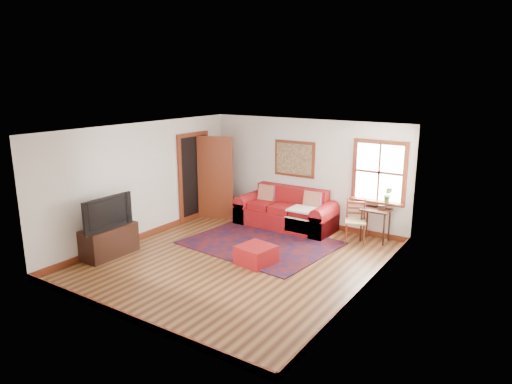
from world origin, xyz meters
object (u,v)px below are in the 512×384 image
Objects in this scene: side_table at (376,215)px; media_cabinet at (109,241)px; red_leather_sofa at (286,214)px; red_ottoman at (256,255)px; ladder_back_chair at (356,219)px.

side_table is 0.65× the size of media_cabinet.
red_leather_sofa is 2.35m from red_ottoman.
ladder_back_chair is 0.84× the size of media_cabinet.
media_cabinet is (-2.62, -1.24, 0.12)m from red_ottoman.
red_ottoman is at bearing 25.30° from media_cabinet.
red_leather_sofa reaches higher than red_ottoman.
red_leather_sofa and ladder_back_chair have the same top height.
red_ottoman is 2.86m from side_table.
red_ottoman is (0.63, -2.26, -0.13)m from red_leather_sofa.
red_leather_sofa is 1.74m from ladder_back_chair.
red_leather_sofa is at bearing 60.44° from media_cabinet.
media_cabinet is (-1.99, -3.50, -0.00)m from red_leather_sofa.
red_ottoman is 2.47m from ladder_back_chair.
red_ottoman is 2.90m from media_cabinet.
media_cabinet is (-3.71, -3.43, -0.19)m from ladder_back_chair.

